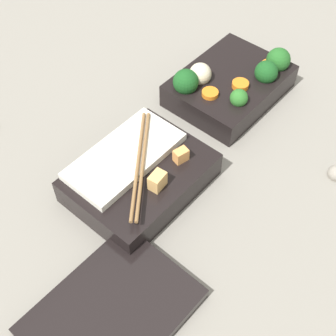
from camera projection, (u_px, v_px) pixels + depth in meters
name	position (u px, v px, depth m)	size (l,w,h in m)	color
ground_plane	(196.00, 138.00, 0.76)	(3.00, 3.00, 0.00)	gray
bento_tray_vegetable	(230.00, 84.00, 0.80)	(0.20, 0.15, 0.08)	black
bento_tray_rice	(140.00, 176.00, 0.68)	(0.20, 0.15, 0.07)	black
bento_lid	(112.00, 312.00, 0.57)	(0.19, 0.15, 0.02)	black
pebble_1	(336.00, 173.00, 0.70)	(0.03, 0.03, 0.03)	gray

